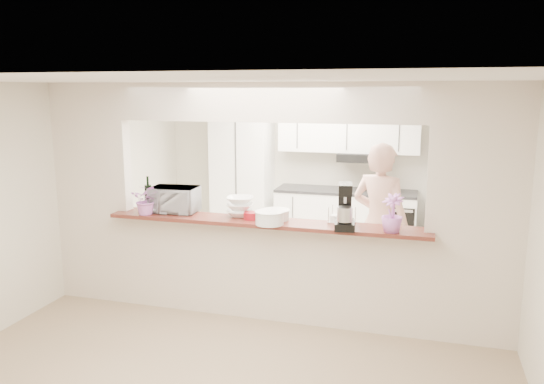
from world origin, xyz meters
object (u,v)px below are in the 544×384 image
at_px(refrigerator, 457,202).
at_px(toaster_oven, 175,199).
at_px(person, 380,224).
at_px(stand_mixer, 345,208).

xyz_separation_m(refrigerator, toaster_oven, (-3.12, -2.60, 0.38)).
bearing_deg(refrigerator, person, -116.80).
bearing_deg(person, toaster_oven, 40.05).
distance_m(toaster_oven, stand_mixer, 1.92).
bearing_deg(refrigerator, stand_mixer, -113.35).
relative_size(stand_mixer, person, 0.24).
relative_size(refrigerator, person, 0.92).
height_order(refrigerator, person, person).
bearing_deg(stand_mixer, refrigerator, 66.65).
distance_m(toaster_oven, person, 2.33).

